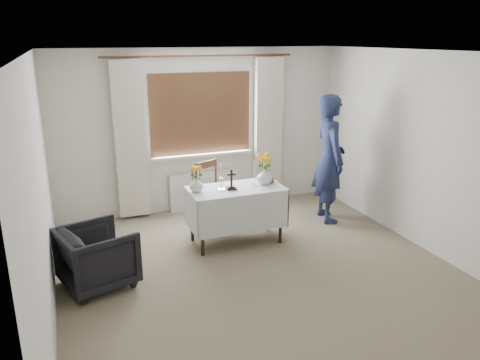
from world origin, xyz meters
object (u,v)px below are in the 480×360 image
at_px(armchair, 97,257).
at_px(person, 329,159).
at_px(flower_vase_left, 196,185).
at_px(flower_vase_right, 264,176).
at_px(wooden_cross, 231,179).
at_px(altar_table, 236,215).
at_px(wooden_chair, 215,194).

height_order(armchair, person, person).
distance_m(flower_vase_left, flower_vase_right, 0.93).
relative_size(wooden_cross, flower_vase_right, 1.26).
height_order(armchair, wooden_cross, wooden_cross).
relative_size(altar_table, flower_vase_left, 6.63).
distance_m(wooden_chair, armchair, 2.14).
relative_size(armchair, flower_vase_left, 3.99).
bearing_deg(wooden_chair, altar_table, -107.32).
bearing_deg(wooden_chair, person, -37.08).
relative_size(wooden_chair, person, 0.50).
height_order(person, flower_vase_left, person).
distance_m(person, wooden_cross, 1.68).
xyz_separation_m(wooden_chair, flower_vase_right, (0.48, -0.67, 0.40)).
height_order(wooden_chair, person, person).
xyz_separation_m(person, wooden_cross, (-1.64, -0.33, -0.04)).
bearing_deg(person, flower_vase_left, 106.28).
bearing_deg(flower_vase_right, flower_vase_left, 178.90).
bearing_deg(altar_table, flower_vase_left, 175.77).
bearing_deg(person, flower_vase_right, 112.54).
distance_m(armchair, person, 3.53).
height_order(flower_vase_left, flower_vase_right, flower_vase_right).
bearing_deg(armchair, flower_vase_right, -93.41).
distance_m(altar_table, flower_vase_right, 0.64).
distance_m(altar_table, person, 1.69).
distance_m(armchair, wooden_cross, 1.89).
bearing_deg(wooden_cross, wooden_chair, 95.17).
relative_size(wooden_chair, armchair, 1.25).
relative_size(armchair, flower_vase_right, 3.45).
xyz_separation_m(armchair, person, (3.38, 0.82, 0.60)).
distance_m(altar_table, wooden_chair, 0.70).
bearing_deg(person, wooden_chair, 85.48).
bearing_deg(armchair, wooden_cross, -91.62).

